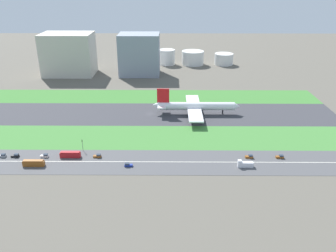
% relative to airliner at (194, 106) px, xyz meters
% --- Properties ---
extents(ground_plane, '(800.00, 800.00, 0.00)m').
position_rel_airliner_xyz_m(ground_plane, '(-33.52, -0.00, -6.23)').
color(ground_plane, '#5B564C').
extents(runway, '(280.00, 46.00, 0.10)m').
position_rel_airliner_xyz_m(runway, '(-33.52, -0.00, -6.18)').
color(runway, '#38383D').
rests_on(runway, ground_plane).
extents(grass_median_north, '(280.00, 36.00, 0.10)m').
position_rel_airliner_xyz_m(grass_median_north, '(-33.52, 41.00, -6.18)').
color(grass_median_north, '#3D7A33').
rests_on(grass_median_north, ground_plane).
extents(grass_median_south, '(280.00, 36.00, 0.10)m').
position_rel_airliner_xyz_m(grass_median_south, '(-33.52, -41.00, -6.18)').
color(grass_median_south, '#427F38').
rests_on(grass_median_south, ground_plane).
extents(highway, '(280.00, 28.00, 0.10)m').
position_rel_airliner_xyz_m(highway, '(-33.52, -73.00, -6.18)').
color(highway, '#4C4C4F').
rests_on(highway, ground_plane).
extents(highway_centerline, '(266.00, 0.50, 0.01)m').
position_rel_airliner_xyz_m(highway_centerline, '(-33.52, -73.00, -6.13)').
color(highway_centerline, silver).
rests_on(highway_centerline, highway).
extents(airliner, '(65.00, 56.00, 19.70)m').
position_rel_airliner_xyz_m(airliner, '(0.00, 0.00, 0.00)').
color(airliner, white).
rests_on(airliner, runway).
extents(car_6, '(4.40, 1.80, 2.00)m').
position_rel_airliner_xyz_m(car_6, '(-106.54, -68.00, -5.31)').
color(car_6, black).
rests_on(car_6, highway).
extents(bus_0, '(11.60, 2.50, 3.50)m').
position_rel_airliner_xyz_m(bus_0, '(-92.26, -78.00, -4.41)').
color(bus_0, brown).
rests_on(bus_0, highway).
extents(car_5, '(4.40, 1.80, 2.00)m').
position_rel_airliner_xyz_m(car_5, '(-59.42, -68.00, -5.31)').
color(car_5, brown).
rests_on(car_5, highway).
extents(bus_1, '(11.60, 2.50, 3.50)m').
position_rel_airliner_xyz_m(bus_1, '(-74.96, -68.00, -4.41)').
color(bus_1, '#B2191E').
rests_on(bus_1, highway).
extents(car_2, '(4.40, 1.80, 2.00)m').
position_rel_airliner_xyz_m(car_2, '(27.20, -68.00, -5.31)').
color(car_2, brown).
rests_on(car_2, highway).
extents(truck_0, '(8.40, 2.50, 4.00)m').
position_rel_airliner_xyz_m(truck_0, '(22.57, -78.00, -4.56)').
color(truck_0, silver).
rests_on(truck_0, highway).
extents(car_4, '(4.40, 1.80, 2.00)m').
position_rel_airliner_xyz_m(car_4, '(-40.81, -78.00, -5.31)').
color(car_4, navy).
rests_on(car_4, highway).
extents(car_1, '(4.40, 1.80, 2.00)m').
position_rel_airliner_xyz_m(car_1, '(-89.70, -68.00, -5.31)').
color(car_1, silver).
rests_on(car_1, highway).
extents(car_0, '(4.40, 1.80, 2.00)m').
position_rel_airliner_xyz_m(car_0, '(44.60, -68.00, -5.31)').
color(car_0, brown).
rests_on(car_0, highway).
extents(car_3, '(4.40, 1.80, 2.00)m').
position_rel_airliner_xyz_m(car_3, '(-113.99, -68.00, -5.31)').
color(car_3, '#99999E').
rests_on(car_3, highway).
extents(traffic_light, '(0.36, 0.50, 7.20)m').
position_rel_airliner_xyz_m(traffic_light, '(-69.66, -60.01, -1.94)').
color(traffic_light, '#4C4C51').
rests_on(traffic_light, highway).
extents(terminal_building, '(51.13, 35.55, 42.46)m').
position_rel_airliner_xyz_m(terminal_building, '(-123.52, 114.00, 15.00)').
color(terminal_building, beige).
rests_on(terminal_building, ground_plane).
extents(hangar_building, '(41.20, 31.24, 42.03)m').
position_rel_airliner_xyz_m(hangar_building, '(-50.16, 114.00, 14.78)').
color(hangar_building, gray).
rests_on(hangar_building, ground_plane).
extents(fuel_tank_west, '(18.35, 18.35, 17.27)m').
position_rel_airliner_xyz_m(fuel_tank_west, '(-22.11, 159.00, 2.41)').
color(fuel_tank_west, silver).
rests_on(fuel_tank_west, ground_plane).
extents(fuel_tank_centre, '(25.48, 25.48, 15.68)m').
position_rel_airliner_xyz_m(fuel_tank_centre, '(7.98, 159.00, 1.61)').
color(fuel_tank_centre, silver).
rests_on(fuel_tank_centre, ground_plane).
extents(fuel_tank_east, '(21.54, 21.54, 12.85)m').
position_rel_airliner_xyz_m(fuel_tank_east, '(44.27, 159.00, 0.19)').
color(fuel_tank_east, silver).
rests_on(fuel_tank_east, ground_plane).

